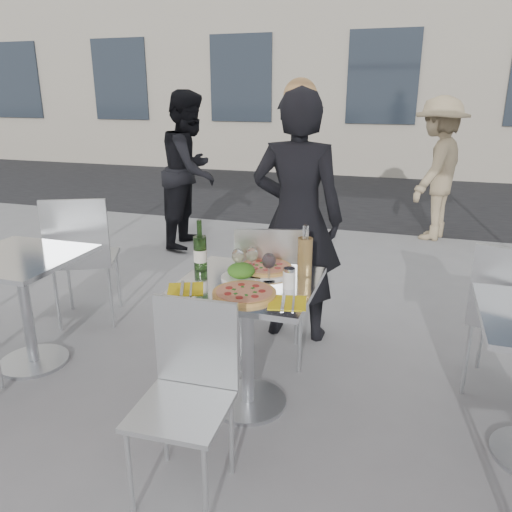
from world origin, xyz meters
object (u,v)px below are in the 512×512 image
(salad_plate, at_px, (241,272))
(wineglass_red_a, at_px, (268,262))
(side_chair_rfar, at_px, (512,311))
(pedestrian_a, at_px, (191,170))
(pizza_far, at_px, (266,268))
(wineglass_red_b, at_px, (270,262))
(napkin_right, at_px, (287,302))
(pizza_near, at_px, (244,293))
(carafe, at_px, (305,256))
(chair_near, at_px, (188,382))
(side_chair_lfar, at_px, (82,251))
(main_table, at_px, (248,318))
(chair_far, at_px, (271,285))
(wine_bottle, at_px, (200,251))
(side_table_left, at_px, (23,287))
(woman_diner, at_px, (297,219))
(pedestrian_b, at_px, (437,169))
(sugar_shaker, at_px, (289,278))
(napkin_left, at_px, (186,289))
(wineglass_white_b, at_px, (252,255))
(wineglass_white_a, at_px, (238,257))

(salad_plate, relative_size, wineglass_red_a, 1.40)
(side_chair_rfar, height_order, pedestrian_a, pedestrian_a)
(pizza_far, distance_m, wineglass_red_a, 0.19)
(wineglass_red_b, xyz_separation_m, napkin_right, (0.16, -0.25, -0.11))
(pizza_near, xyz_separation_m, carafe, (0.23, 0.35, 0.11))
(chair_near, height_order, pizza_near, chair_near)
(side_chair_lfar, bearing_deg, main_table, 132.97)
(chair_near, xyz_separation_m, pizza_near, (0.10, 0.46, 0.25))
(chair_far, bearing_deg, wine_bottle, 33.22)
(side_table_left, relative_size, wineglass_red_a, 4.76)
(woman_diner, bearing_deg, wine_bottle, 66.42)
(pedestrian_b, xyz_separation_m, salad_plate, (-1.09, -3.93, -0.06))
(side_chair_lfar, distance_m, pizza_near, 1.75)
(main_table, xyz_separation_m, sugar_shaker, (0.23, -0.01, 0.26))
(side_chair_rfar, relative_size, wine_bottle, 3.18)
(pedestrian_b, distance_m, napkin_left, 4.37)
(salad_plate, xyz_separation_m, wineglass_red_a, (0.15, 0.00, 0.07))
(pedestrian_b, height_order, wineglass_red_a, pedestrian_b)
(sugar_shaker, relative_size, wineglass_red_b, 0.68)
(salad_plate, distance_m, wineglass_red_b, 0.17)
(side_chair_rfar, xyz_separation_m, sugar_shaker, (-1.15, -0.52, 0.25))
(side_table_left, relative_size, pedestrian_a, 0.43)
(side_table_left, bearing_deg, side_chair_lfar, 91.00)
(side_chair_rfar, bearing_deg, napkin_right, 51.23)
(wineglass_white_b, bearing_deg, woman_diner, 85.67)
(napkin_left, bearing_deg, side_table_left, 147.79)
(main_table, relative_size, wineglass_white_a, 4.76)
(chair_near, relative_size, pedestrian_b, 0.51)
(chair_near, height_order, wine_bottle, wine_bottle)
(wineglass_red_b, bearing_deg, pedestrian_b, 76.69)
(pedestrian_b, bearing_deg, wine_bottle, -0.59)
(sugar_shaker, height_order, wineglass_red_b, wineglass_red_b)
(pizza_far, height_order, wineglass_red_a, wineglass_red_a)
(wineglass_white_b, bearing_deg, side_chair_rfar, 15.06)
(chair_near, relative_size, woman_diner, 0.49)
(pizza_far, xyz_separation_m, napkin_right, (0.23, -0.40, -0.01))
(chair_far, distance_m, chair_near, 1.09)
(side_chair_rfar, relative_size, wineglass_white_b, 5.96)
(chair_near, distance_m, pedestrian_a, 3.83)
(chair_near, xyz_separation_m, pedestrian_b, (1.10, 4.61, 0.33))
(pedestrian_a, xyz_separation_m, carafe, (1.91, -2.66, -0.00))
(sugar_shaker, bearing_deg, chair_near, -114.86)
(wineglass_red_a, bearing_deg, sugar_shaker, -24.54)
(pizza_near, distance_m, pizza_far, 0.37)
(woman_diner, distance_m, napkin_right, 1.18)
(sugar_shaker, bearing_deg, woman_diner, 100.88)
(sugar_shaker, bearing_deg, napkin_left, -159.91)
(wine_bottle, bearing_deg, salad_plate, -10.30)
(main_table, distance_m, side_table_left, 1.50)
(pedestrian_b, distance_m, napkin_right, 4.25)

